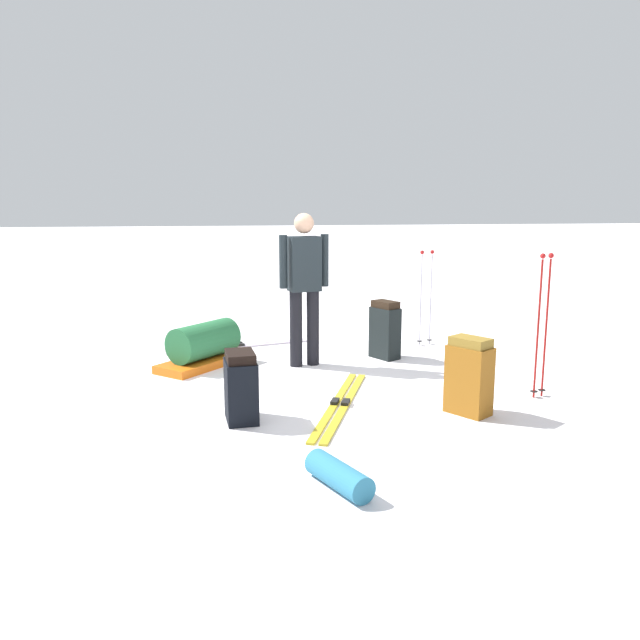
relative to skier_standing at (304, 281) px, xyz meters
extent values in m
plane|color=white|center=(-0.03, 0.95, -0.95)|extent=(80.00, 80.00, 0.00)
cylinder|color=black|center=(-0.10, -0.02, -0.53)|extent=(0.14, 0.14, 0.85)
cylinder|color=black|center=(0.10, 0.02, -0.53)|extent=(0.14, 0.14, 0.85)
cube|color=black|center=(0.00, 0.00, 0.20)|extent=(0.38, 0.28, 0.60)
cylinder|color=black|center=(-0.24, -0.05, 0.23)|extent=(0.09, 0.09, 0.58)
cylinder|color=black|center=(0.24, 0.05, 0.23)|extent=(0.09, 0.09, 0.58)
sphere|color=tan|center=(0.00, 0.00, 0.64)|extent=(0.22, 0.22, 0.22)
cube|color=#AF9B20|center=(-0.09, 1.44, -0.94)|extent=(0.78, 1.86, 0.02)
cube|color=black|center=(-0.09, 1.44, -0.92)|extent=(0.11, 0.15, 0.03)
cube|color=#AF9B20|center=(-0.18, 1.48, -0.94)|extent=(0.78, 1.86, 0.02)
cube|color=black|center=(-0.18, 1.48, -0.92)|extent=(0.11, 0.15, 0.03)
cube|color=silver|center=(0.74, -1.08, -0.94)|extent=(1.80, 0.52, 0.02)
cube|color=black|center=(0.74, -1.08, -0.92)|extent=(0.15, 0.10, 0.03)
cube|color=silver|center=(0.71, -0.98, -0.94)|extent=(1.80, 0.52, 0.02)
cube|color=black|center=(0.71, -0.98, -0.92)|extent=(0.15, 0.10, 0.03)
cube|color=brown|center=(-1.20, 1.85, -0.65)|extent=(0.39, 0.43, 0.60)
cube|color=brown|center=(-1.20, 1.85, -0.31)|extent=(0.36, 0.39, 0.08)
cube|color=black|center=(-0.98, -0.18, -0.65)|extent=(0.34, 0.40, 0.60)
cube|color=black|center=(-0.98, -0.18, -0.31)|extent=(0.31, 0.36, 0.08)
cube|color=black|center=(0.77, 1.72, -0.70)|extent=(0.28, 0.39, 0.52)
cube|color=black|center=(0.77, 1.72, -0.40)|extent=(0.26, 0.35, 0.08)
cylinder|color=maroon|center=(-2.09, 1.48, -0.30)|extent=(0.02, 0.02, 1.31)
sphere|color=#A51919|center=(-2.09, 1.48, 0.39)|extent=(0.05, 0.05, 0.05)
cylinder|color=black|center=(-2.09, 1.48, -0.89)|extent=(0.07, 0.07, 0.01)
cylinder|color=maroon|center=(-1.99, 1.51, -0.30)|extent=(0.02, 0.02, 1.31)
sphere|color=#A51919|center=(-1.99, 1.51, 0.39)|extent=(0.05, 0.05, 0.05)
cylinder|color=black|center=(-1.99, 1.51, -0.89)|extent=(0.07, 0.07, 0.01)
cylinder|color=#B3B0BE|center=(-1.73, -0.77, -0.37)|extent=(0.02, 0.02, 1.17)
sphere|color=#A51919|center=(-1.73, -0.77, 0.24)|extent=(0.05, 0.05, 0.05)
cylinder|color=black|center=(-1.73, -0.77, -0.89)|extent=(0.07, 0.07, 0.01)
cylinder|color=#B3B0BE|center=(-1.58, -0.73, -0.37)|extent=(0.02, 0.02, 1.17)
sphere|color=#A51919|center=(-1.58, -0.73, 0.24)|extent=(0.05, 0.05, 0.05)
cylinder|color=black|center=(-1.58, -0.73, -0.89)|extent=(0.07, 0.07, 0.01)
cube|color=#D65E12|center=(1.12, -0.15, -0.91)|extent=(1.11, 1.16, 0.09)
cylinder|color=#246339|center=(1.12, -0.15, -0.66)|extent=(0.84, 0.87, 0.40)
cylinder|color=teal|center=(0.19, 3.11, -0.86)|extent=(0.39, 0.58, 0.18)
camera|label=1|loc=(0.89, 6.84, 0.89)|focal=35.30mm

